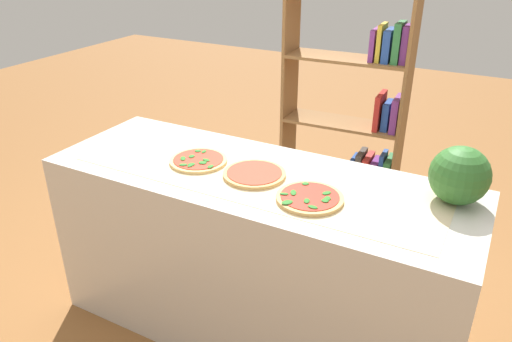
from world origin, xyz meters
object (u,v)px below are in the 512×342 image
pizza_plain_1 (254,174)px  bookshelf (357,138)px  watermelon (460,175)px  pizza_spinach_0 (198,160)px  pizza_spinach_2 (310,198)px

pizza_plain_1 → bookshelf: bookshelf is taller
bookshelf → watermelon: bearing=-52.2°
bookshelf → pizza_spinach_0: bearing=-113.6°
pizza_spinach_2 → bookshelf: 1.19m
watermelon → bookshelf: bookshelf is taller
pizza_spinach_0 → pizza_plain_1: (0.31, -0.00, 0.00)m
pizza_spinach_2 → watermelon: bearing=27.3°
pizza_spinach_0 → watermelon: watermelon is taller
pizza_plain_1 → pizza_spinach_2: size_ratio=1.01×
pizza_spinach_0 → watermelon: (1.16, 0.19, 0.11)m
pizza_spinach_0 → pizza_spinach_2: (0.62, -0.09, 0.00)m
pizza_plain_1 → watermelon: size_ratio=1.18×
pizza_plain_1 → bookshelf: bearing=81.6°
pizza_spinach_2 → bookshelf: bearing=97.5°
pizza_spinach_0 → watermelon: 1.18m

